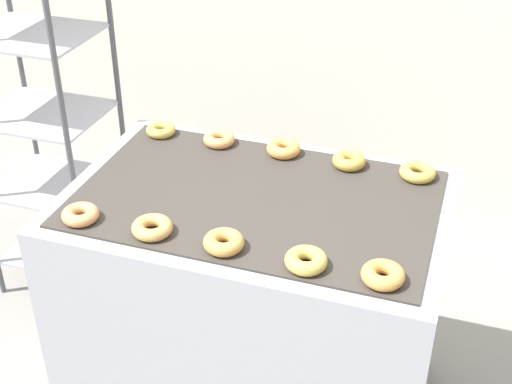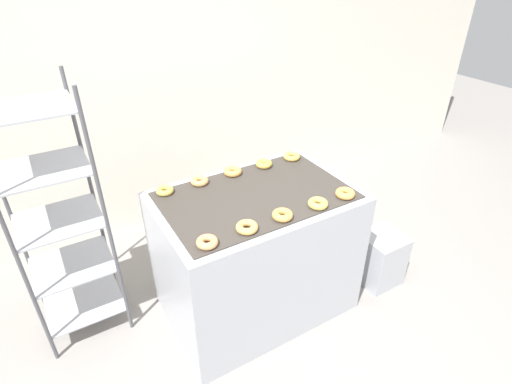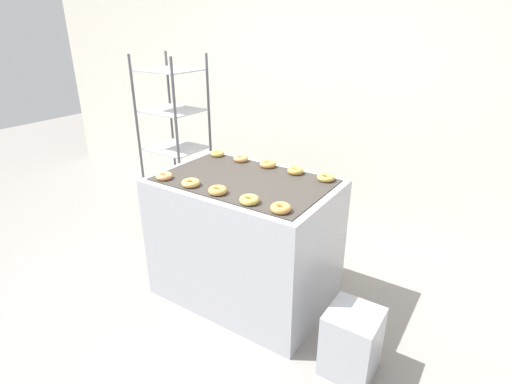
{
  "view_description": "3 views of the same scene",
  "coord_description": "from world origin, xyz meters",
  "px_view_note": "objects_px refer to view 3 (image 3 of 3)",
  "views": [
    {
      "loc": [
        0.63,
        -1.21,
        2.21
      ],
      "look_at": [
        0.0,
        0.67,
        0.98
      ],
      "focal_mm": 50.0,
      "sensor_mm": 36.0,
      "label": 1
    },
    {
      "loc": [
        -1.1,
        -1.18,
        2.3
      ],
      "look_at": [
        0.0,
        0.67,
        0.98
      ],
      "focal_mm": 28.0,
      "sensor_mm": 36.0,
      "label": 2
    },
    {
      "loc": [
        1.51,
        -1.46,
        1.99
      ],
      "look_at": [
        0.0,
        0.82,
        0.81
      ],
      "focal_mm": 28.0,
      "sensor_mm": 36.0,
      "label": 3
    }
  ],
  "objects_px": {
    "donut_far_right": "(295,171)",
    "donut_far_rightmost": "(326,178)",
    "donut_near_leftmost": "(164,176)",
    "donut_far_left": "(241,159)",
    "donut_far_center": "(268,164)",
    "glaze_bin": "(351,342)",
    "donut_near_rightmost": "(281,208)",
    "baking_rack_cart": "(176,148)",
    "donut_near_left": "(191,183)",
    "donut_near_center": "(218,190)",
    "donut_near_right": "(249,200)",
    "donut_far_leftmost": "(217,154)",
    "fryer_machine": "(245,239)"
  },
  "relations": [
    {
      "from": "donut_far_right",
      "to": "donut_far_rightmost",
      "type": "distance_m",
      "value": 0.24
    },
    {
      "from": "donut_far_right",
      "to": "donut_far_rightmost",
      "type": "xyz_separation_m",
      "value": [
        0.24,
        -0.0,
        -0.0
      ]
    },
    {
      "from": "donut_far_right",
      "to": "donut_near_leftmost",
      "type": "bearing_deg",
      "value": -140.12
    },
    {
      "from": "donut_far_rightmost",
      "to": "donut_far_right",
      "type": "bearing_deg",
      "value": 179.53
    },
    {
      "from": "donut_far_left",
      "to": "donut_far_center",
      "type": "relative_size",
      "value": 0.95
    },
    {
      "from": "glaze_bin",
      "to": "donut_far_left",
      "type": "xyz_separation_m",
      "value": [
        -1.22,
        0.59,
        0.77
      ]
    },
    {
      "from": "donut_near_rightmost",
      "to": "donut_far_right",
      "type": "xyz_separation_m",
      "value": [
        -0.23,
        0.6,
        -0.0
      ]
    },
    {
      "from": "glaze_bin",
      "to": "donut_far_center",
      "type": "relative_size",
      "value": 3.45
    },
    {
      "from": "baking_rack_cart",
      "to": "donut_near_left",
      "type": "bearing_deg",
      "value": -40.82
    },
    {
      "from": "donut_near_left",
      "to": "donut_far_center",
      "type": "relative_size",
      "value": 1.01
    },
    {
      "from": "donut_near_center",
      "to": "donut_far_right",
      "type": "height_order",
      "value": "same"
    },
    {
      "from": "donut_near_right",
      "to": "donut_near_rightmost",
      "type": "distance_m",
      "value": 0.22
    },
    {
      "from": "donut_far_leftmost",
      "to": "donut_far_right",
      "type": "height_order",
      "value": "donut_far_right"
    },
    {
      "from": "donut_near_rightmost",
      "to": "donut_far_left",
      "type": "distance_m",
      "value": 0.95
    },
    {
      "from": "donut_far_leftmost",
      "to": "donut_far_rightmost",
      "type": "distance_m",
      "value": 0.97
    },
    {
      "from": "donut_near_center",
      "to": "donut_far_center",
      "type": "distance_m",
      "value": 0.61
    },
    {
      "from": "donut_near_center",
      "to": "donut_near_left",
      "type": "bearing_deg",
      "value": 179.15
    },
    {
      "from": "donut_near_leftmost",
      "to": "donut_far_rightmost",
      "type": "relative_size",
      "value": 0.94
    },
    {
      "from": "donut_far_leftmost",
      "to": "donut_far_left",
      "type": "height_order",
      "value": "donut_far_left"
    },
    {
      "from": "donut_near_leftmost",
      "to": "donut_near_left",
      "type": "height_order",
      "value": "same"
    },
    {
      "from": "donut_near_right",
      "to": "donut_far_rightmost",
      "type": "height_order",
      "value": "donut_near_right"
    },
    {
      "from": "donut_far_leftmost",
      "to": "donut_far_rightmost",
      "type": "relative_size",
      "value": 0.91
    },
    {
      "from": "glaze_bin",
      "to": "donut_far_left",
      "type": "height_order",
      "value": "donut_far_left"
    },
    {
      "from": "glaze_bin",
      "to": "donut_far_rightmost",
      "type": "distance_m",
      "value": 1.08
    },
    {
      "from": "fryer_machine",
      "to": "baking_rack_cart",
      "type": "bearing_deg",
      "value": 157.17
    },
    {
      "from": "donut_near_left",
      "to": "donut_far_rightmost",
      "type": "bearing_deg",
      "value": 39.6
    },
    {
      "from": "donut_far_right",
      "to": "donut_near_center",
      "type": "bearing_deg",
      "value": -112.02
    },
    {
      "from": "fryer_machine",
      "to": "donut_far_rightmost",
      "type": "relative_size",
      "value": 10.2
    },
    {
      "from": "donut_near_right",
      "to": "donut_far_leftmost",
      "type": "bearing_deg",
      "value": 140.1
    },
    {
      "from": "glaze_bin",
      "to": "donut_far_rightmost",
      "type": "xyz_separation_m",
      "value": [
        -0.48,
        0.58,
        0.77
      ]
    },
    {
      "from": "donut_far_left",
      "to": "donut_near_right",
      "type": "bearing_deg",
      "value": -50.89
    },
    {
      "from": "donut_near_leftmost",
      "to": "donut_near_rightmost",
      "type": "relative_size",
      "value": 0.95
    },
    {
      "from": "donut_far_leftmost",
      "to": "donut_far_right",
      "type": "distance_m",
      "value": 0.73
    },
    {
      "from": "fryer_machine",
      "to": "donut_far_right",
      "type": "distance_m",
      "value": 0.64
    },
    {
      "from": "donut_near_rightmost",
      "to": "baking_rack_cart",
      "type": "bearing_deg",
      "value": 154.06
    },
    {
      "from": "donut_far_center",
      "to": "donut_far_rightmost",
      "type": "distance_m",
      "value": 0.48
    },
    {
      "from": "donut_far_center",
      "to": "donut_far_rightmost",
      "type": "xyz_separation_m",
      "value": [
        0.48,
        -0.01,
        -0.0
      ]
    },
    {
      "from": "baking_rack_cart",
      "to": "donut_near_rightmost",
      "type": "xyz_separation_m",
      "value": [
        1.59,
        -0.78,
        0.11
      ]
    },
    {
      "from": "donut_far_center",
      "to": "donut_far_right",
      "type": "relative_size",
      "value": 1.05
    },
    {
      "from": "donut_near_leftmost",
      "to": "glaze_bin",
      "type": "bearing_deg",
      "value": 0.99
    },
    {
      "from": "donut_near_leftmost",
      "to": "donut_near_right",
      "type": "xyz_separation_m",
      "value": [
        0.73,
        -0.0,
        0.0
      ]
    },
    {
      "from": "fryer_machine",
      "to": "donut_far_rightmost",
      "type": "height_order",
      "value": "donut_far_rightmost"
    },
    {
      "from": "donut_near_leftmost",
      "to": "donut_far_left",
      "type": "distance_m",
      "value": 0.65
    },
    {
      "from": "fryer_machine",
      "to": "donut_near_leftmost",
      "type": "distance_m",
      "value": 0.76
    },
    {
      "from": "donut_near_leftmost",
      "to": "donut_far_right",
      "type": "bearing_deg",
      "value": 39.88
    },
    {
      "from": "fryer_machine",
      "to": "donut_far_center",
      "type": "bearing_deg",
      "value": 89.3
    },
    {
      "from": "donut_far_left",
      "to": "donut_far_right",
      "type": "xyz_separation_m",
      "value": [
        0.49,
        -0.01,
        0.0
      ]
    },
    {
      "from": "fryer_machine",
      "to": "donut_near_leftmost",
      "type": "bearing_deg",
      "value": -147.74
    },
    {
      "from": "donut_near_right",
      "to": "donut_far_center",
      "type": "bearing_deg",
      "value": 111.81
    },
    {
      "from": "donut_far_right",
      "to": "donut_near_rightmost",
      "type": "bearing_deg",
      "value": -69.48
    }
  ]
}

